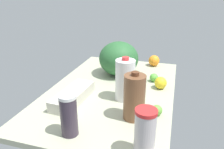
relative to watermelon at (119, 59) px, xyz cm
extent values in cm
cube|color=#A8AC90|center=(-25.38, -2.57, -13.73)|extent=(120.00, 76.00, 3.00)
ellipsoid|color=#296031|center=(0.00, 0.00, 0.00)|extent=(28.27, 28.27, 24.47)
cylinder|color=white|center=(-35.39, -13.23, -0.48)|extent=(10.99, 10.99, 23.51)
cylinder|color=red|center=(-35.39, -13.23, 12.18)|extent=(3.85, 3.85, 1.80)
cylinder|color=beige|center=(-76.97, -30.90, -3.03)|extent=(8.08, 8.08, 18.40)
cylinder|color=red|center=(-76.97, -30.90, 6.87)|extent=(8.33, 8.33, 1.40)
cube|color=beige|center=(-46.30, 14.15, -9.05)|extent=(33.58, 13.92, 6.37)
cylinder|color=brown|center=(-53.34, -22.08, -0.89)|extent=(10.46, 10.46, 22.68)
cylinder|color=#59331E|center=(-53.34, -22.08, 11.35)|extent=(3.66, 3.66, 1.80)
cylinder|color=#372D3B|center=(-73.94, 2.15, -3.32)|extent=(7.42, 7.42, 17.83)
cylinder|color=silver|center=(-73.94, 2.15, 6.30)|extent=(7.64, 7.64, 1.40)
sphere|color=yellow|center=(22.37, 17.73, -8.96)|extent=(6.54, 6.54, 6.54)
sphere|color=yellow|center=(-15.48, -31.76, -8.38)|extent=(7.70, 7.70, 7.70)
sphere|color=orange|center=(26.35, -22.74, -7.83)|extent=(8.80, 8.80, 8.80)
sphere|color=#5DB741|center=(-5.66, -26.49, -9.39)|extent=(5.69, 5.69, 5.69)
sphere|color=#68A93E|center=(-47.55, -32.81, -9.51)|extent=(5.46, 5.46, 5.46)
camera|label=1|loc=(-144.94, -38.42, 48.54)|focal=35.00mm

